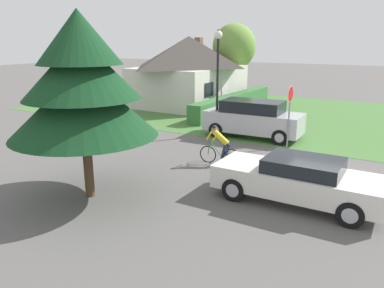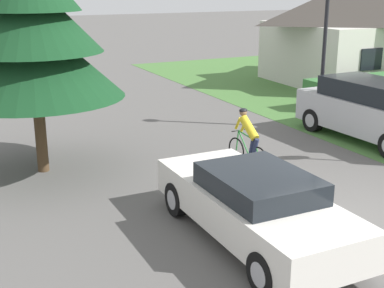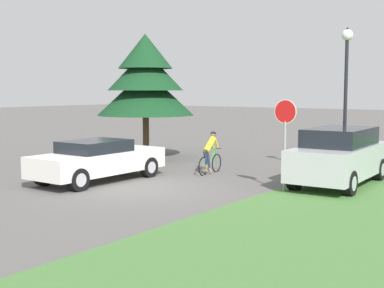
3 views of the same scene
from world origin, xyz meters
name	(u,v)px [view 1 (image 1 of 3)]	position (x,y,z in m)	size (l,w,h in m)	color
ground_plane	(321,182)	(0.00, 0.00, 0.00)	(140.00, 140.00, 0.00)	#5B5956
grass_verge_right	(297,115)	(11.32, 4.00, 0.01)	(16.00, 36.00, 0.01)	#477538
cottage_house	(189,70)	(11.57, 12.22, 2.57)	(8.73, 6.52, 4.95)	beige
hedge_row	(234,103)	(10.67, 8.12, 0.57)	(10.78, 0.90, 1.14)	#387038
sedan_left_lane	(298,180)	(-2.11, 0.26, 0.71)	(1.87, 4.74, 1.37)	silver
cyclist	(220,146)	(-0.05, 3.80, 0.73)	(0.44, 1.65, 1.53)	black
parked_suv_right	(253,119)	(4.56, 4.31, 0.92)	(2.11, 4.74, 1.81)	#B7B7BC
stop_sign	(290,104)	(3.64, 2.29, 1.93)	(0.71, 0.07, 2.73)	gray
street_lamp	(218,62)	(4.07, 6.05, 3.63)	(0.39, 0.39, 5.15)	black
conifer_tall_near	(82,84)	(-4.84, 5.82, 3.42)	(4.25, 4.25, 5.44)	#4C3823
deciduous_tree_right	(234,47)	(16.66, 10.96, 4.16)	(3.54, 3.54, 6.03)	#4C3823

